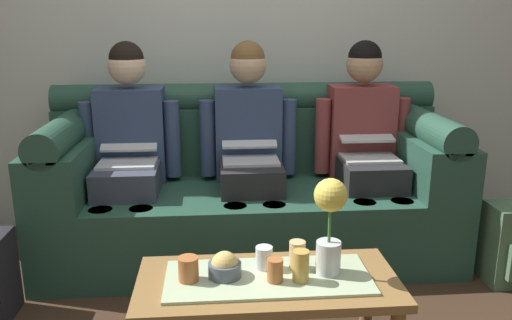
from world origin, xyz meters
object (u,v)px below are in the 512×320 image
object	(u,v)px
cup_far_center	(275,270)
person_left	(129,145)
cup_far_left	(301,266)
snack_bowl	(225,267)
cup_near_left	(264,258)
coffee_table	(268,288)
flower_vase	(330,219)
cup_near_right	(188,269)
cup_far_right	(297,255)
person_right	(365,140)
couch	(249,190)
person_middle	(249,142)

from	to	relation	value
cup_far_center	person_left	bearing A→B (deg)	122.98
cup_far_center	cup_far_left	world-z (taller)	cup_far_left
snack_bowl	cup_near_left	bearing A→B (deg)	18.96
coffee_table	flower_vase	xyz separation A→B (m)	(0.24, 0.01, 0.28)
cup_near_left	flower_vase	bearing A→B (deg)	-13.86
person_left	flower_vase	xyz separation A→B (m)	(0.92, -1.02, -0.07)
snack_bowl	cup_near_right	xyz separation A→B (m)	(-0.14, -0.02, 0.01)
cup_far_right	cup_far_center	bearing A→B (deg)	-135.84
person_right	flower_vase	world-z (taller)	person_right
snack_bowl	cup_far_center	xyz separation A→B (m)	(0.19, -0.06, 0.01)
person_right	cup_near_left	world-z (taller)	person_right
couch	person_middle	distance (m)	0.29
person_left	flower_vase	size ratio (longest dim) A/B	3.10
person_right	snack_bowl	bearing A→B (deg)	-129.66
cup_near_left	cup_far_center	size ratio (longest dim) A/B	1.00
cup_near_right	cup_far_right	size ratio (longest dim) A/B	0.82
person_left	snack_bowl	bearing A→B (deg)	-63.62
coffee_table	cup_far_right	world-z (taller)	cup_far_right
coffee_table	flower_vase	distance (m)	0.37
person_middle	cup_far_center	world-z (taller)	person_middle
cup_far_left	cup_far_right	bearing A→B (deg)	88.58
coffee_table	cup_far_right	xyz separation A→B (m)	(0.12, 0.06, 0.11)
couch	flower_vase	world-z (taller)	couch
coffee_table	cup_far_left	size ratio (longest dim) A/B	8.29
couch	cup_near_right	distance (m)	1.09
snack_bowl	cup_near_left	distance (m)	0.17
coffee_table	person_left	bearing A→B (deg)	123.15
cup_near_left	person_middle	bearing A→B (deg)	89.47
person_left	cup_near_right	xyz separation A→B (m)	(0.36, -1.04, -0.25)
coffee_table	cup_near_right	distance (m)	0.33
person_left	coffee_table	distance (m)	1.28
flower_vase	cup_near_left	bearing A→B (deg)	166.14
flower_vase	snack_bowl	world-z (taller)	flower_vase
cup_far_left	cup_far_right	xyz separation A→B (m)	(0.00, 0.10, -0.00)
coffee_table	cup_far_right	bearing A→B (deg)	24.18
flower_vase	coffee_table	bearing A→B (deg)	-178.09
cup_far_center	cup_far_left	distance (m)	0.10
cup_near_right	cup_far_right	bearing A→B (deg)	8.24
snack_bowl	cup_far_right	bearing A→B (deg)	8.00
cup_far_center	snack_bowl	bearing A→B (deg)	163.49
cup_near_right	cup_far_left	size ratio (longest dim) A/B	0.77
cup_near_right	person_left	bearing A→B (deg)	109.30
person_middle	coffee_table	bearing A→B (deg)	-90.00
person_left	person_middle	world-z (taller)	same
person_left	cup_near_right	distance (m)	1.13
person_left	cup_far_center	distance (m)	1.31
cup_near_right	coffee_table	bearing A→B (deg)	1.31
flower_vase	cup_near_left	world-z (taller)	flower_vase
flower_vase	person_right	bearing A→B (deg)	67.07
couch	cup_far_right	world-z (taller)	couch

